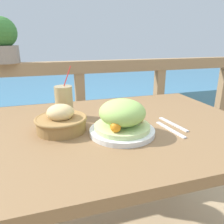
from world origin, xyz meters
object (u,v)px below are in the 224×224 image
Objects in this scene: salad_plate at (122,119)px; potted_plant at (2,40)px; drink_glass at (64,102)px; bread_basket at (61,121)px.

potted_plant is at bearing 120.20° from salad_plate.
drink_glass is at bearing -62.99° from potted_plant.
salad_plate is 0.89× the size of potted_plant.
drink_glass is (-0.20, 0.26, 0.02)m from salad_plate.
salad_plate is 0.25m from bread_basket.
potted_plant reaches higher than salad_plate.
potted_plant is (-0.29, 0.79, 0.31)m from bread_basket.
drink_glass is 0.75m from potted_plant.
bread_basket is 0.72× the size of potted_plant.
potted_plant is (-0.32, 0.62, 0.28)m from drink_glass.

